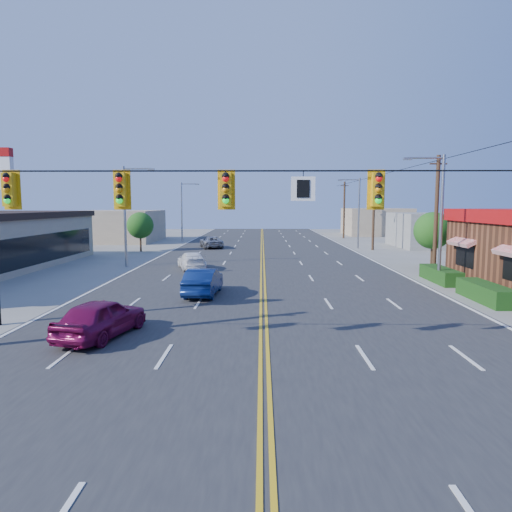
{
  "coord_description": "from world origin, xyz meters",
  "views": [
    {
      "loc": [
        -0.09,
        -14.31,
        4.95
      ],
      "look_at": [
        -0.39,
        10.22,
        2.2
      ],
      "focal_mm": 32.0,
      "sensor_mm": 36.0,
      "label": 1
    }
  ],
  "objects_px": {
    "car_magenta": "(101,319)",
    "car_blue": "(203,283)",
    "signal_span": "(261,207)",
    "car_silver": "(211,243)",
    "car_white": "(192,261)"
  },
  "relations": [
    {
      "from": "car_magenta",
      "to": "car_blue",
      "type": "height_order",
      "value": "car_blue"
    },
    {
      "from": "signal_span",
      "to": "car_magenta",
      "type": "bearing_deg",
      "value": 159.88
    },
    {
      "from": "car_magenta",
      "to": "car_silver",
      "type": "xyz_separation_m",
      "value": [
        0.16,
        35.55,
        -0.07
      ]
    },
    {
      "from": "car_magenta",
      "to": "car_silver",
      "type": "distance_m",
      "value": 35.55
    },
    {
      "from": "signal_span",
      "to": "car_white",
      "type": "relative_size",
      "value": 5.47
    },
    {
      "from": "signal_span",
      "to": "car_blue",
      "type": "relative_size",
      "value": 5.48
    },
    {
      "from": "car_magenta",
      "to": "car_white",
      "type": "bearing_deg",
      "value": -77.87
    },
    {
      "from": "signal_span",
      "to": "car_white",
      "type": "bearing_deg",
      "value": 104.67
    },
    {
      "from": "signal_span",
      "to": "car_silver",
      "type": "height_order",
      "value": "signal_span"
    },
    {
      "from": "signal_span",
      "to": "car_silver",
      "type": "distance_m",
      "value": 38.38
    },
    {
      "from": "car_white",
      "to": "car_silver",
      "type": "distance_m",
      "value": 17.29
    },
    {
      "from": "signal_span",
      "to": "car_magenta",
      "type": "height_order",
      "value": "signal_span"
    },
    {
      "from": "car_magenta",
      "to": "car_blue",
      "type": "distance_m",
      "value": 8.53
    },
    {
      "from": "car_white",
      "to": "car_magenta",
      "type": "bearing_deg",
      "value": 71.61
    },
    {
      "from": "car_blue",
      "to": "car_white",
      "type": "distance_m",
      "value": 10.42
    }
  ]
}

